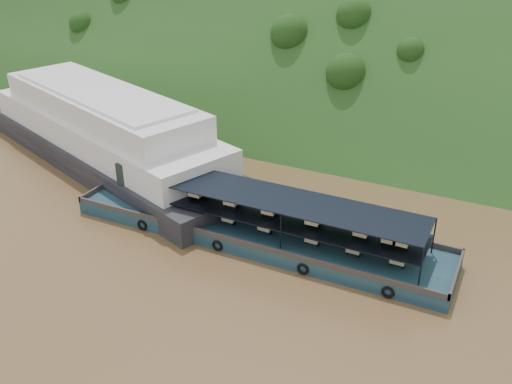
% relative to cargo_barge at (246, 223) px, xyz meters
% --- Properties ---
extents(ground, '(160.00, 160.00, 0.00)m').
position_rel_cargo_barge_xyz_m(ground, '(1.81, -0.52, -1.20)').
color(ground, brown).
rests_on(ground, ground).
extents(hillside, '(140.00, 39.60, 39.60)m').
position_rel_cargo_barge_xyz_m(hillside, '(1.81, 35.48, -1.20)').
color(hillside, '#1D3D16').
rests_on(hillside, ground).
extents(cargo_barge, '(35.00, 7.18, 4.79)m').
position_rel_cargo_barge_xyz_m(cargo_barge, '(0.00, 0.00, 0.00)').
color(cargo_barge, '#122841').
rests_on(cargo_barge, ground).
extents(passenger_ferry, '(43.92, 24.78, 8.68)m').
position_rel_cargo_barge_xyz_m(passenger_ferry, '(-22.10, 7.62, 2.56)').
color(passenger_ferry, black).
rests_on(passenger_ferry, ground).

